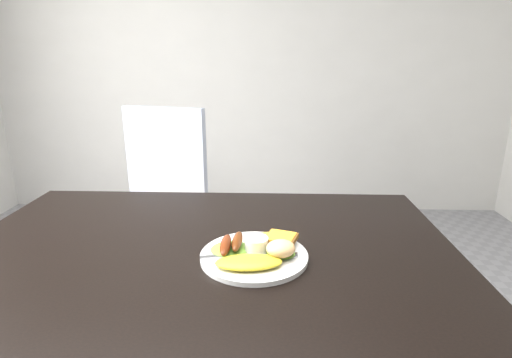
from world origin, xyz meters
TOP-DOWN VIEW (x-y plane):
  - room_back_panel at (0.00, 2.25)m, footprint 4.00×0.04m
  - dining_table at (0.00, 0.00)m, footprint 1.20×0.80m
  - dining_chair at (-0.37, 0.85)m, footprint 0.53×0.53m
  - person at (-0.34, 0.66)m, footprint 0.57×0.43m
  - plate at (0.12, -0.06)m, footprint 0.24×0.24m
  - lettuce_left at (0.06, -0.04)m, footprint 0.11×0.10m
  - lettuce_right at (0.18, -0.06)m, footprint 0.07×0.06m
  - omelette at (0.11, -0.12)m, footprint 0.15×0.08m
  - sausage_a at (0.05, -0.06)m, footprint 0.03×0.10m
  - sausage_b at (0.08, -0.04)m, footprint 0.03×0.10m
  - ramekin at (0.12, -0.04)m, footprint 0.07×0.07m
  - toast_a at (0.15, -0.00)m, footprint 0.09×0.09m
  - toast_b at (0.18, -0.02)m, footprint 0.09×0.09m
  - potato_salad at (0.18, -0.08)m, footprint 0.08×0.08m
  - fork at (0.08, -0.07)m, footprint 0.16×0.05m

SIDE VIEW (x-z plane):
  - dining_chair at x=-0.37m, z-range 0.42..0.48m
  - person at x=-0.34m, z-range 0.00..1.42m
  - dining_table at x=0.00m, z-range 0.71..0.75m
  - plate at x=0.12m, z-range 0.75..0.76m
  - fork at x=0.08m, z-range 0.76..0.77m
  - lettuce_right at x=0.18m, z-range 0.76..0.77m
  - lettuce_left at x=0.06m, z-range 0.76..0.77m
  - toast_a at x=0.15m, z-range 0.76..0.77m
  - omelette at x=0.11m, z-range 0.76..0.78m
  - ramekin at x=0.12m, z-range 0.76..0.80m
  - toast_b at x=0.18m, z-range 0.78..0.79m
  - sausage_a at x=0.05m, z-range 0.77..0.79m
  - sausage_b at x=0.08m, z-range 0.77..0.79m
  - potato_salad at x=0.18m, z-range 0.77..0.80m
  - room_back_panel at x=0.00m, z-range 0.00..2.70m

